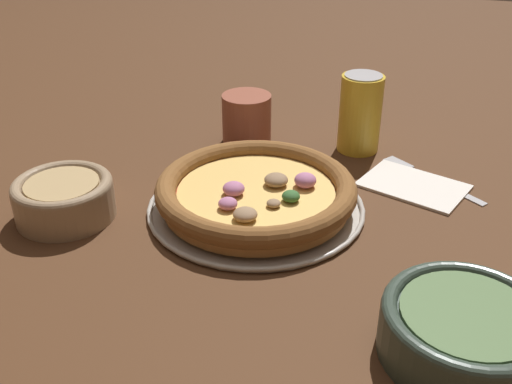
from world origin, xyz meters
TOP-DOWN VIEW (x-y plane):
  - ground_plane at (0.00, 0.00)m, footprint 3.00×3.00m
  - pizza_tray at (0.00, 0.00)m, footprint 0.29×0.29m
  - pizza at (0.00, -0.00)m, footprint 0.27×0.27m
  - bowl_near at (-0.23, -0.09)m, footprint 0.13×0.13m
  - bowl_far at (0.26, -0.20)m, footprint 0.16×0.16m
  - drinking_cup at (-0.08, 0.20)m, footprint 0.08×0.08m
  - napkin at (0.20, 0.12)m, footprint 0.17×0.14m
  - fork at (0.21, 0.16)m, footprint 0.15×0.12m
  - beverage_can at (0.10, 0.23)m, footprint 0.07×0.07m

SIDE VIEW (x-z plane):
  - ground_plane at x=0.00m, z-range 0.00..0.00m
  - fork at x=0.21m, z-range 0.00..0.00m
  - napkin at x=0.20m, z-range 0.00..0.01m
  - pizza_tray at x=0.00m, z-range 0.00..0.01m
  - pizza at x=0.00m, z-range 0.01..0.05m
  - bowl_near at x=-0.23m, z-range 0.00..0.06m
  - bowl_far at x=0.26m, z-range 0.00..0.06m
  - drinking_cup at x=-0.08m, z-range 0.00..0.08m
  - beverage_can at x=0.10m, z-range 0.00..0.12m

